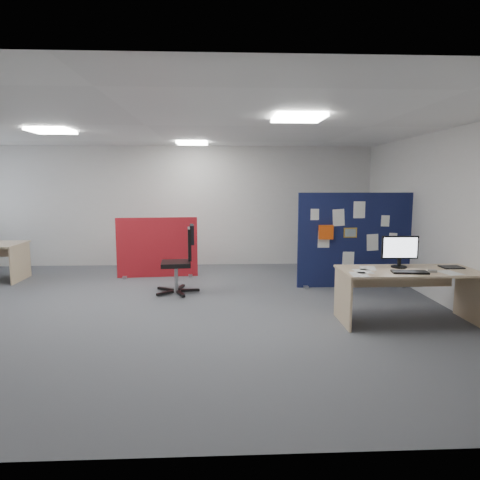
{
  "coord_description": "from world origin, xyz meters",
  "views": [
    {
      "loc": [
        1.05,
        -6.27,
        1.91
      ],
      "look_at": [
        1.36,
        0.36,
        1.0
      ],
      "focal_mm": 32.0,
      "sensor_mm": 36.0,
      "label": 1
    }
  ],
  "objects_px": {
    "red_divider": "(157,248)",
    "navy_divider": "(354,240)",
    "main_desk": "(406,281)",
    "office_chair": "(183,255)",
    "monitor_main": "(400,250)"
  },
  "relations": [
    {
      "from": "red_divider",
      "to": "navy_divider",
      "type": "bearing_deg",
      "value": -19.83
    },
    {
      "from": "navy_divider",
      "to": "monitor_main",
      "type": "xyz_separation_m",
      "value": [
        0.05,
        -1.84,
        0.12
      ]
    },
    {
      "from": "red_divider",
      "to": "office_chair",
      "type": "relative_size",
      "value": 1.38
    },
    {
      "from": "navy_divider",
      "to": "main_desk",
      "type": "height_order",
      "value": "navy_divider"
    },
    {
      "from": "navy_divider",
      "to": "red_divider",
      "type": "bearing_deg",
      "value": 164.91
    },
    {
      "from": "monitor_main",
      "to": "red_divider",
      "type": "distance_m",
      "value": 4.7
    },
    {
      "from": "navy_divider",
      "to": "monitor_main",
      "type": "height_order",
      "value": "navy_divider"
    },
    {
      "from": "navy_divider",
      "to": "office_chair",
      "type": "bearing_deg",
      "value": -174.4
    },
    {
      "from": "navy_divider",
      "to": "main_desk",
      "type": "xyz_separation_m",
      "value": [
        0.12,
        -1.96,
        -0.29
      ]
    },
    {
      "from": "navy_divider",
      "to": "main_desk",
      "type": "bearing_deg",
      "value": -86.6
    },
    {
      "from": "red_divider",
      "to": "main_desk",
      "type": "bearing_deg",
      "value": -42.64
    },
    {
      "from": "office_chair",
      "to": "red_divider",
      "type": "bearing_deg",
      "value": 110.67
    },
    {
      "from": "red_divider",
      "to": "monitor_main",
      "type": "bearing_deg",
      "value": -41.99
    },
    {
      "from": "navy_divider",
      "to": "red_divider",
      "type": "relative_size",
      "value": 1.3
    },
    {
      "from": "navy_divider",
      "to": "office_chair",
      "type": "distance_m",
      "value": 3.08
    }
  ]
}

